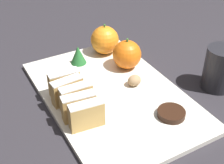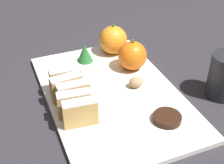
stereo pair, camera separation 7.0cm
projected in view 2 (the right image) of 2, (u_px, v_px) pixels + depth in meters
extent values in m
plane|color=#28262B|center=(112.00, 97.00, 0.73)|extent=(6.00, 6.00, 0.00)
cube|color=silver|center=(112.00, 95.00, 0.72)|extent=(0.29, 0.44, 0.01)
cube|color=tan|center=(80.00, 113.00, 0.62)|extent=(0.07, 0.03, 0.06)
cube|color=white|center=(79.00, 102.00, 0.60)|extent=(0.07, 0.03, 0.00)
cube|color=tan|center=(74.00, 105.00, 0.64)|extent=(0.07, 0.03, 0.06)
cube|color=white|center=(73.00, 93.00, 0.63)|extent=(0.07, 0.03, 0.00)
cube|color=tan|center=(74.00, 95.00, 0.67)|extent=(0.07, 0.02, 0.06)
cube|color=white|center=(73.00, 84.00, 0.65)|extent=(0.07, 0.02, 0.00)
cube|color=tan|center=(67.00, 88.00, 0.69)|extent=(0.07, 0.03, 0.06)
cube|color=white|center=(66.00, 77.00, 0.67)|extent=(0.07, 0.03, 0.00)
cube|color=tan|center=(65.00, 80.00, 0.71)|extent=(0.07, 0.03, 0.06)
cube|color=white|center=(64.00, 69.00, 0.70)|extent=(0.07, 0.03, 0.00)
sphere|color=orange|center=(132.00, 56.00, 0.79)|extent=(0.07, 0.07, 0.07)
cylinder|color=#38702D|center=(133.00, 42.00, 0.76)|extent=(0.01, 0.01, 0.01)
sphere|color=orange|center=(113.00, 40.00, 0.85)|extent=(0.08, 0.08, 0.08)
cylinder|color=#38702D|center=(113.00, 26.00, 0.83)|extent=(0.01, 0.01, 0.01)
ellipsoid|color=tan|center=(136.00, 82.00, 0.73)|extent=(0.03, 0.03, 0.03)
cylinder|color=black|center=(167.00, 118.00, 0.64)|extent=(0.06, 0.06, 0.01)
cone|color=#23662D|center=(85.00, 53.00, 0.82)|extent=(0.04, 0.04, 0.05)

